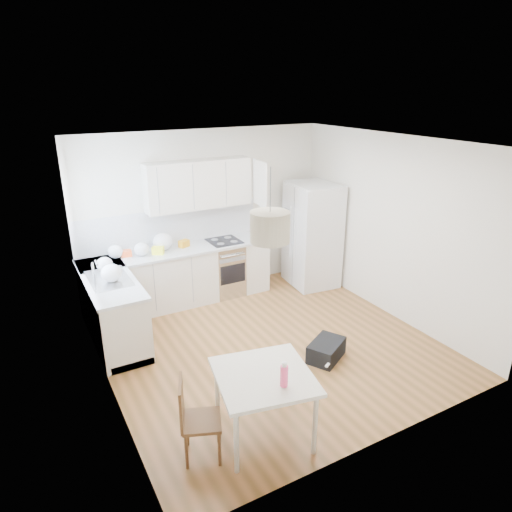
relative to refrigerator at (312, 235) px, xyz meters
The scene contains 29 objects.
floor 2.44m from the refrigerator, 139.87° to the right, with size 4.20×4.20×0.00m, color brown.
ceiling 2.90m from the refrigerator, 139.87° to the right, with size 4.20×4.20×0.00m, color white.
wall_back 1.90m from the refrigerator, 159.73° to the left, with size 4.20×4.20×0.00m, color white.
wall_left 4.13m from the refrigerator, 159.14° to the right, with size 4.20×4.20×0.00m, color white.
wall_right 1.57m from the refrigerator, 75.87° to the right, with size 4.20×4.20×0.00m, color white.
window_glassblock 3.93m from the refrigerator, behind, with size 0.02×1.00×1.00m, color #BFE0F9.
cabinets_back 2.40m from the refrigerator, behind, with size 3.00×0.60×0.88m, color silver.
cabinets_left 3.57m from the refrigerator, behind, with size 0.60×1.80×0.88m, color silver.
counter_back 2.36m from the refrigerator, behind, with size 3.02×0.64×0.04m, color #B9BCBE.
counter_left 3.54m from the refrigerator, behind, with size 0.64×1.82×0.04m, color #B9BCBE.
backsplash_back 2.44m from the refrigerator, 164.80° to the left, with size 3.00×0.01×0.58m, color white.
backsplash_left 3.85m from the refrigerator, behind, with size 0.01×1.80×0.58m, color white.
upper_cabinets 2.18m from the refrigerator, 165.70° to the left, with size 1.70×0.32×0.75m, color silver.
range_oven 1.63m from the refrigerator, 167.50° to the left, with size 0.50×0.61×0.88m, color #B8BBBD, non-canonical shape.
sink 3.55m from the refrigerator, behind, with size 0.50×0.80×0.16m, color #B8BBBD, non-canonical shape.
refrigerator is the anchor object (origin of this frame).
dining_table 3.95m from the refrigerator, 132.30° to the right, with size 1.07×1.07×0.72m.
dining_chair 4.40m from the refrigerator, 138.87° to the right, with size 0.35×0.35×0.84m, color #452614, non-canonical shape.
drink_bottle 4.07m from the refrigerator, 129.24° to the right, with size 0.07×0.07×0.26m, color #E53F6C.
gym_bag 2.58m from the refrigerator, 120.74° to the right, with size 0.52×0.34×0.24m, color black.
pendant_lamp 4.08m from the refrigerator, 131.87° to the right, with size 0.35×0.35×0.27m, color #C2B595.
grocery_bag_a 3.30m from the refrigerator, behind, with size 0.23×0.19×0.21m, color white.
grocery_bag_b 2.92m from the refrigerator, behind, with size 0.23×0.20×0.21m, color white.
grocery_bag_c 2.58m from the refrigerator, behind, with size 0.30×0.26×0.27m, color white.
grocery_bag_d 3.52m from the refrigerator, behind, with size 0.22×0.19×0.20m, color white.
grocery_bag_e 3.54m from the refrigerator, behind, with size 0.27×0.23×0.24m, color white.
snack_orange 2.24m from the refrigerator, 169.60° to the left, with size 0.16×0.10×0.11m, color orange.
snack_yellow 2.68m from the refrigerator, behind, with size 0.17×0.11×0.12m, color #FFF928.
snack_red 3.14m from the refrigerator, behind, with size 0.15×0.09×0.10m, color #BC3E17.
Camera 1 is at (-2.78, -4.66, 3.33)m, focal length 32.00 mm.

